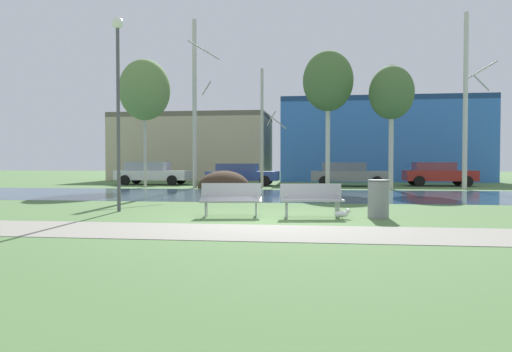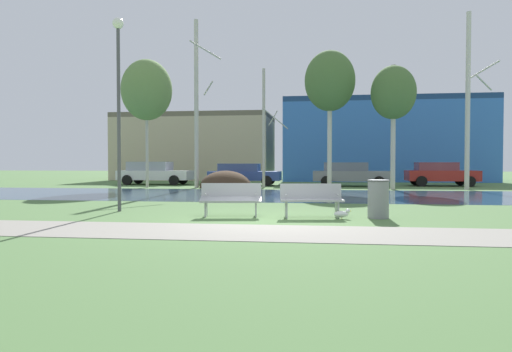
% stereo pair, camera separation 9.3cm
% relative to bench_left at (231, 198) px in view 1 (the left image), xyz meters
% --- Properties ---
extents(ground_plane, '(120.00, 120.00, 0.00)m').
position_rel_bench_left_xyz_m(ground_plane, '(1.07, 8.94, -0.47)').
color(ground_plane, '#4C703D').
extents(paved_path_strip, '(60.00, 2.27, 0.01)m').
position_rel_bench_left_xyz_m(paved_path_strip, '(1.07, -2.77, -0.47)').
color(paved_path_strip, gray).
rests_on(paved_path_strip, ground).
extents(river_band, '(80.00, 8.11, 0.01)m').
position_rel_bench_left_xyz_m(river_band, '(1.07, 8.38, -0.47)').
color(river_band, '#2D475B').
rests_on(river_band, ground).
extents(soil_mound, '(2.96, 3.27, 1.95)m').
position_rel_bench_left_xyz_m(soil_mound, '(-2.95, 14.11, -0.47)').
color(soil_mound, '#423021').
rests_on(soil_mound, ground).
extents(bench_left, '(1.66, 0.78, 0.87)m').
position_rel_bench_left_xyz_m(bench_left, '(0.00, 0.00, 0.00)').
color(bench_left, '#9EA0A3').
rests_on(bench_left, ground).
extents(bench_right, '(1.66, 0.78, 0.87)m').
position_rel_bench_left_xyz_m(bench_right, '(2.11, 0.00, 0.00)').
color(bench_right, '#9EA0A3').
rests_on(bench_right, ground).
extents(trash_bin, '(0.56, 0.56, 0.98)m').
position_rel_bench_left_xyz_m(trash_bin, '(3.80, 0.09, 0.04)').
color(trash_bin, gray).
rests_on(trash_bin, ground).
extents(seagull, '(0.44, 0.16, 0.26)m').
position_rel_bench_left_xyz_m(seagull, '(2.88, -0.21, -0.34)').
color(seagull, white).
rests_on(seagull, ground).
extents(streetlamp, '(0.32, 0.32, 5.60)m').
position_rel_bench_left_xyz_m(streetlamp, '(-3.46, 0.84, 3.24)').
color(streetlamp, '#4C4C51').
rests_on(streetlamp, ground).
extents(birch_far_left, '(2.90, 2.90, 7.35)m').
position_rel_bench_left_xyz_m(birch_far_left, '(-7.49, 13.77, 5.12)').
color(birch_far_left, '#BCB7A8').
rests_on(birch_far_left, ground).
extents(birch_left, '(1.58, 2.45, 9.46)m').
position_rel_bench_left_xyz_m(birch_left, '(-4.50, 13.63, 4.35)').
color(birch_left, beige).
rests_on(birch_left, ground).
extents(birch_center_left, '(1.49, 2.18, 6.77)m').
position_rel_bench_left_xyz_m(birch_center_left, '(-0.75, 14.36, 2.94)').
color(birch_center_left, '#BCB7A8').
rests_on(birch_center_left, ground).
extents(birch_center, '(2.79, 2.79, 7.64)m').
position_rel_bench_left_xyz_m(birch_center, '(2.92, 14.19, 5.45)').
color(birch_center, beige).
rests_on(birch_center, ground).
extents(birch_center_right, '(2.37, 2.37, 6.61)m').
position_rel_bench_left_xyz_m(birch_center_right, '(6.24, 13.52, 4.63)').
color(birch_center_right, beige).
rests_on(birch_center_right, ground).
extents(birch_right, '(1.65, 2.70, 9.36)m').
position_rel_bench_left_xyz_m(birch_right, '(10.16, 13.90, 4.27)').
color(birch_right, beige).
rests_on(birch_right, ground).
extents(parked_van_nearest_white, '(4.72, 2.12, 1.49)m').
position_rel_bench_left_xyz_m(parked_van_nearest_white, '(-8.32, 17.20, 0.31)').
color(parked_van_nearest_white, silver).
rests_on(parked_van_nearest_white, ground).
extents(parked_sedan_second_blue, '(4.51, 2.00, 1.37)m').
position_rel_bench_left_xyz_m(parked_sedan_second_blue, '(-2.37, 16.97, 0.26)').
color(parked_sedan_second_blue, '#2D4793').
rests_on(parked_sedan_second_blue, ground).
extents(parked_hatch_third_grey, '(4.64, 1.97, 1.44)m').
position_rel_bench_left_xyz_m(parked_hatch_third_grey, '(4.20, 16.64, 0.29)').
color(parked_hatch_third_grey, slate).
rests_on(parked_hatch_third_grey, ground).
extents(parked_wagon_fourth_red, '(4.15, 2.15, 1.45)m').
position_rel_bench_left_xyz_m(parked_wagon_fourth_red, '(9.70, 17.69, 0.30)').
color(parked_wagon_fourth_red, maroon).
rests_on(parked_wagon_fourth_red, ground).
extents(building_beige_block, '(12.79, 7.49, 5.49)m').
position_rel_bench_left_xyz_m(building_beige_block, '(-8.08, 27.34, 2.27)').
color(building_beige_block, '#BCAD8E').
rests_on(building_beige_block, ground).
extents(building_blue_store, '(15.58, 8.39, 6.39)m').
position_rel_bench_left_xyz_m(building_blue_store, '(7.45, 27.03, 2.73)').
color(building_blue_store, '#3870C6').
rests_on(building_blue_store, ground).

